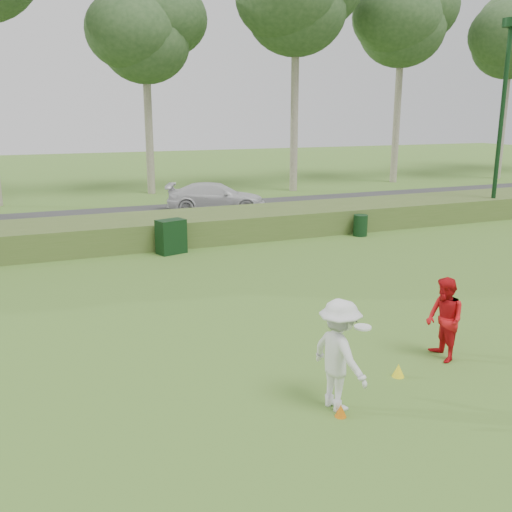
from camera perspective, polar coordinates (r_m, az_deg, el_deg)
name	(u,v)px	position (r m, az deg, el deg)	size (l,w,h in m)	color
ground	(344,381)	(10.18, 8.81, -12.29)	(120.00, 120.00, 0.00)	#3F6D24
reed_strip	(171,228)	(20.73, -8.46, 2.74)	(80.00, 3.00, 0.90)	#435D25
park_road	(144,217)	(25.61, -11.17, 3.85)	(80.00, 6.00, 0.06)	#2D2D2D
lamp_post	(505,85)	(26.59, 23.63, 15.39)	(0.70, 0.70, 8.18)	black
tree_4	(145,33)	(33.21, -11.08, 21.02)	(6.24, 6.24, 11.50)	gray
tree_5	(296,0)	(34.21, 4.04, 24.20)	(7.28, 7.28, 14.00)	gray
tree_6	(403,19)	(39.34, 14.45, 21.95)	(7.02, 7.02, 13.50)	gray
tree_7	(512,37)	(43.67, 24.19, 19.39)	(6.50, 6.50, 12.50)	gray
player_white	(339,355)	(8.98, 8.33, -9.76)	(0.96, 1.24, 1.78)	silver
player_red	(445,319)	(11.16, 18.34, -6.05)	(0.77, 0.60, 1.58)	red
cone_orange	(341,411)	(9.09, 8.47, -15.04)	(0.18, 0.18, 0.20)	orange
cone_yellow	(398,370)	(10.49, 14.05, -11.03)	(0.22, 0.22, 0.24)	yellow
utility_cabinet	(171,237)	(18.84, -8.48, 1.93)	(0.90, 0.56, 1.12)	black
trash_bin	(360,225)	(21.70, 10.40, 3.03)	(0.53, 0.53, 0.79)	black
car_right	(216,197)	(26.41, -4.02, 5.89)	(1.82, 4.48, 1.30)	silver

